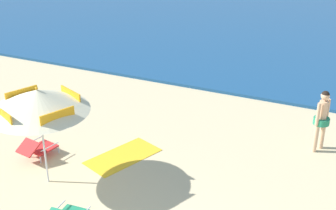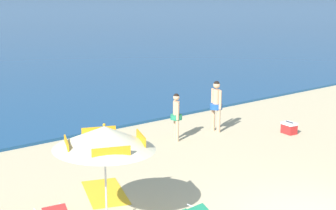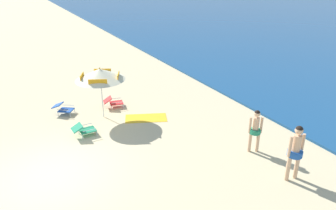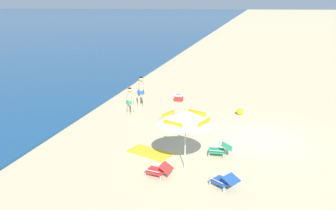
# 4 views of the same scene
# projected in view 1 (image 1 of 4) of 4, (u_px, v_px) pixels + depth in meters

# --- Properties ---
(beach_umbrella_striped_main) EXTENTS (2.97, 2.97, 2.26)m
(beach_umbrella_striped_main) POSITION_uv_depth(u_px,v_px,m) (38.00, 101.00, 9.19)
(beach_umbrella_striped_main) COLOR silver
(beach_umbrella_striped_main) RESTS_ON ground
(lounge_chair_under_umbrella) EXTENTS (0.68, 0.97, 0.52)m
(lounge_chair_under_umbrella) POSITION_uv_depth(u_px,v_px,m) (37.00, 148.00, 10.82)
(lounge_chair_under_umbrella) COLOR red
(lounge_chair_under_umbrella) RESTS_ON ground
(person_standing_beside) EXTENTS (0.39, 0.43, 1.59)m
(person_standing_beside) POSITION_uv_depth(u_px,v_px,m) (322.00, 117.00, 10.90)
(person_standing_beside) COLOR #D8A87F
(person_standing_beside) RESTS_ON ground
(beach_towel) EXTENTS (1.48, 2.00, 0.01)m
(beach_towel) POSITION_uv_depth(u_px,v_px,m) (123.00, 156.00, 10.97)
(beach_towel) COLOR gold
(beach_towel) RESTS_ON ground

